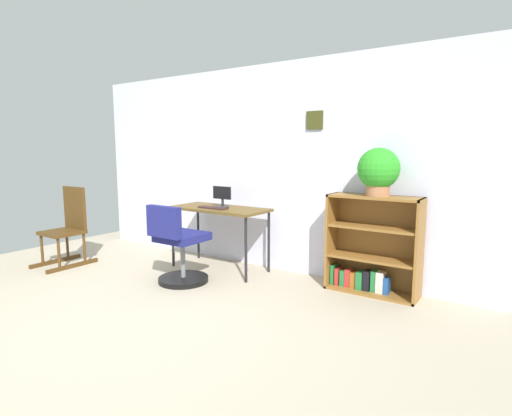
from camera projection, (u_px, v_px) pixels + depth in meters
ground_plane at (109, 328)px, 3.16m from camera, size 6.24×6.24×0.00m
wall_back at (261, 168)px, 4.76m from camera, size 5.20×0.12×2.32m
desk at (219, 213)px, 4.64m from camera, size 1.14×0.52×0.72m
monitor at (222, 197)px, 4.63m from camera, size 0.24×0.15×0.24m
keyboard at (213, 208)px, 4.55m from camera, size 0.35×0.12×0.02m
office_chair at (179, 249)px, 4.17m from camera, size 0.52×0.55×0.83m
rocking_chair at (68, 226)px, 4.88m from camera, size 0.42×0.64×0.93m
bookshelf_low at (373, 249)px, 3.93m from camera, size 0.87×0.30×0.95m
potted_plant_on_shelf at (378, 170)px, 3.74m from camera, size 0.38×0.38×0.45m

